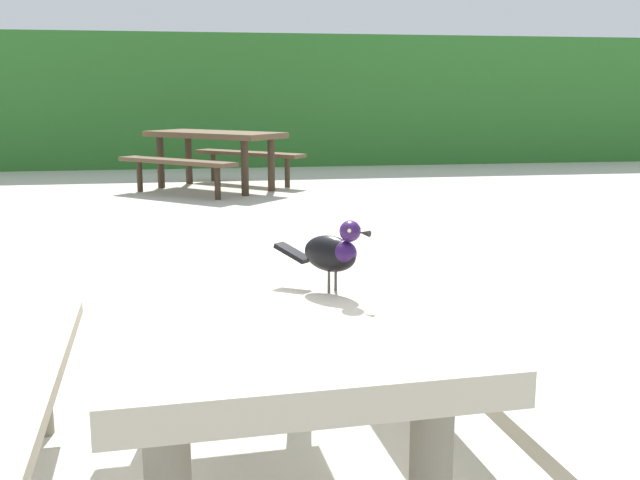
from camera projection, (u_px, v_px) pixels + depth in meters
name	position (u px, v px, depth m)	size (l,w,h in m)	color
ground_plane	(250.00, 472.00, 2.41)	(60.00, 60.00, 0.00)	beige
hedge_wall	(204.00, 101.00, 12.79)	(28.00, 1.81, 2.18)	#2D6B28
picnic_table_foreground	(256.00, 329.00, 2.11)	(1.78, 1.84, 0.74)	#B2A893
bird_grackle	(333.00, 251.00, 1.79)	(0.21, 0.23, 0.18)	black
picnic_table_mid_left	(214.00, 146.00, 9.38)	(2.40, 2.39, 0.74)	brown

